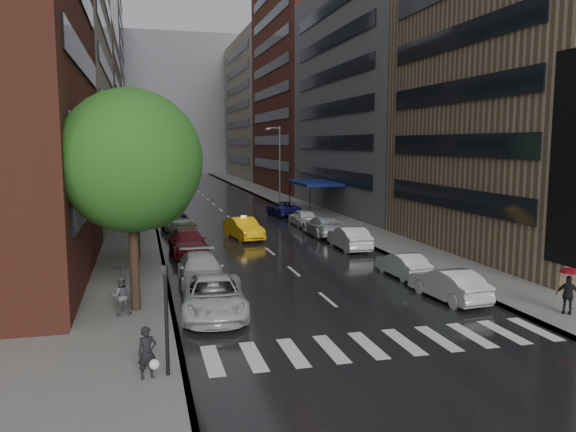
# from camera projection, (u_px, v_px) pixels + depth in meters

# --- Properties ---
(ground) EXTENTS (220.00, 220.00, 0.00)m
(ground) POSITION_uv_depth(u_px,v_px,m) (360.00, 327.00, 22.21)
(ground) COLOR gray
(ground) RESTS_ON ground
(road) EXTENTS (14.00, 140.00, 0.01)m
(road) POSITION_uv_depth(u_px,v_px,m) (210.00, 201.00, 70.17)
(road) COLOR black
(road) RESTS_ON ground
(sidewalk_left) EXTENTS (4.00, 140.00, 0.15)m
(sidewalk_left) POSITION_uv_depth(u_px,v_px,m) (135.00, 202.00, 67.90)
(sidewalk_left) COLOR gray
(sidewalk_left) RESTS_ON ground
(sidewalk_right) EXTENTS (4.00, 140.00, 0.15)m
(sidewalk_right) POSITION_uv_depth(u_px,v_px,m) (280.00, 199.00, 72.42)
(sidewalk_right) COLOR gray
(sidewalk_right) RESTS_ON ground
(crosswalk) EXTENTS (13.15, 2.80, 0.01)m
(crosswalk) POSITION_uv_depth(u_px,v_px,m) (386.00, 343.00, 20.34)
(crosswalk) COLOR silver
(crosswalk) RESTS_ON ground
(buildings_left) EXTENTS (8.00, 108.00, 38.00)m
(buildings_left) POSITION_uv_depth(u_px,v_px,m) (84.00, 75.00, 72.76)
(buildings_left) COLOR maroon
(buildings_left) RESTS_ON ground
(buildings_right) EXTENTS (8.05, 109.10, 36.00)m
(buildings_right) POSITION_uv_depth(u_px,v_px,m) (310.00, 87.00, 78.41)
(buildings_right) COLOR #937A5B
(buildings_right) RESTS_ON ground
(building_far) EXTENTS (40.00, 14.00, 32.00)m
(building_far) POSITION_uv_depth(u_px,v_px,m) (174.00, 106.00, 133.32)
(building_far) COLOR slate
(building_far) RESTS_ON ground
(tree_near) EXTENTS (5.95, 5.95, 9.48)m
(tree_near) POSITION_uv_depth(u_px,v_px,m) (131.00, 161.00, 23.17)
(tree_near) COLOR #382619
(tree_near) RESTS_ON ground
(tree_mid) EXTENTS (5.76, 5.76, 9.18)m
(tree_mid) POSITION_uv_depth(u_px,v_px,m) (134.00, 159.00, 33.68)
(tree_mid) COLOR #382619
(tree_mid) RESTS_ON ground
(tree_far) EXTENTS (5.29, 5.29, 8.42)m
(tree_far) POSITION_uv_depth(u_px,v_px,m) (136.00, 160.00, 47.41)
(tree_far) COLOR #382619
(tree_far) RESTS_ON ground
(taxi) EXTENTS (2.55, 5.14, 1.62)m
(taxi) POSITION_uv_depth(u_px,v_px,m) (244.00, 228.00, 42.38)
(taxi) COLOR #FFB50D
(taxi) RESTS_ON ground
(parked_cars_left) EXTENTS (3.10, 29.94, 1.61)m
(parked_cars_left) POSITION_uv_depth(u_px,v_px,m) (192.00, 250.00, 33.95)
(parked_cars_left) COLOR silver
(parked_cars_left) RESTS_ON ground
(parked_cars_right) EXTENTS (2.77, 36.19, 1.58)m
(parked_cars_right) POSITION_uv_depth(u_px,v_px,m) (327.00, 229.00, 42.69)
(parked_cars_right) COLOR silver
(parked_cars_right) RESTS_ON ground
(ped_bag_walker) EXTENTS (0.69, 0.51, 1.60)m
(ped_bag_walker) POSITION_uv_depth(u_px,v_px,m) (148.00, 354.00, 16.92)
(ped_bag_walker) COLOR black
(ped_bag_walker) RESTS_ON sidewalk_left
(ped_black_umbrella) EXTENTS (0.96, 0.98, 2.09)m
(ped_black_umbrella) POSITION_uv_depth(u_px,v_px,m) (121.00, 286.00, 23.07)
(ped_black_umbrella) COLOR #4F4E53
(ped_black_umbrella) RESTS_ON sidewalk_left
(ped_red_umbrella) EXTENTS (1.00, 0.91, 2.01)m
(ped_red_umbrella) POSITION_uv_depth(u_px,v_px,m) (569.00, 287.00, 23.20)
(ped_red_umbrella) COLOR black
(ped_red_umbrella) RESTS_ON sidewalk_right
(traffic_light) EXTENTS (0.18, 0.15, 3.45)m
(traffic_light) POSITION_uv_depth(u_px,v_px,m) (166.00, 309.00, 16.98)
(traffic_light) COLOR black
(traffic_light) RESTS_ON sidewalk_left
(street_lamp_left) EXTENTS (1.74, 0.22, 9.00)m
(street_lamp_left) POSITION_uv_depth(u_px,v_px,m) (147.00, 170.00, 48.41)
(street_lamp_left) COLOR gray
(street_lamp_left) RESTS_ON sidewalk_left
(street_lamp_right) EXTENTS (1.74, 0.22, 9.00)m
(street_lamp_right) POSITION_uv_depth(u_px,v_px,m) (279.00, 163.00, 66.68)
(street_lamp_right) COLOR gray
(street_lamp_right) RESTS_ON sidewalk_right
(awning) EXTENTS (4.00, 8.00, 3.12)m
(awning) POSITION_uv_depth(u_px,v_px,m) (314.00, 183.00, 57.63)
(awning) COLOR navy
(awning) RESTS_ON sidewalk_right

